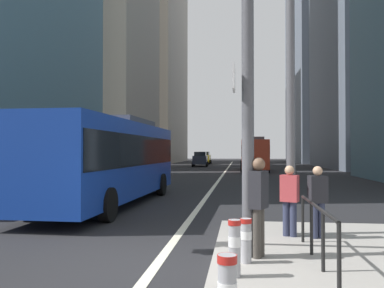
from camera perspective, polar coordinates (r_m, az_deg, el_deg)
ground_plane at (r=27.15m, az=3.69°, el=-5.33°), size 160.00×160.00×0.00m
lane_centre_line at (r=37.12m, az=4.55°, el=-4.15°), size 0.20×80.00×0.01m
office_tower_left_far at (r=76.89m, az=-6.59°, el=11.58°), size 12.73×23.07×37.57m
office_tower_right_far at (r=79.30m, az=18.36°, el=11.73°), size 11.74×23.08×38.91m
city_bus_blue_oncoming at (r=15.62m, az=-11.49°, el=-1.77°), size 2.89×11.11×3.40m
city_bus_red_receding at (r=41.55m, az=8.76°, el=-1.28°), size 2.70×10.58×3.40m
car_oncoming_mid at (r=62.25m, az=1.75°, el=-1.97°), size 2.06×4.57×1.94m
car_receding_near at (r=63.79m, az=9.18°, el=-1.93°), size 2.21×4.62×1.94m
car_receding_far at (r=58.61m, az=9.46°, el=-2.02°), size 2.08×4.14×1.94m
car_oncoming_far at (r=53.46m, az=1.19°, el=-2.13°), size 2.17×4.47×1.94m
traffic_signal_gantry at (r=7.79m, az=-5.82°, el=14.07°), size 5.47×0.65×6.00m
street_lamp_post at (r=10.04m, az=13.76°, el=17.81°), size 5.50×0.32×8.00m
bollard_right at (r=6.30m, az=6.06°, el=-14.06°), size 0.20×0.20×0.86m
bollard_back at (r=7.08m, az=7.68°, el=-13.07°), size 0.20×0.20×0.75m
pedestrian_railing at (r=7.30m, az=17.29°, el=-10.52°), size 0.06×3.17×0.98m
pedestrian_waiting at (r=9.26m, az=17.42°, el=-7.39°), size 0.42×0.32×1.57m
pedestrian_walking at (r=7.37m, az=9.43°, el=-8.02°), size 0.37×0.44×1.79m
pedestrian_far at (r=9.30m, az=13.68°, el=-7.36°), size 0.44×0.37×1.58m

